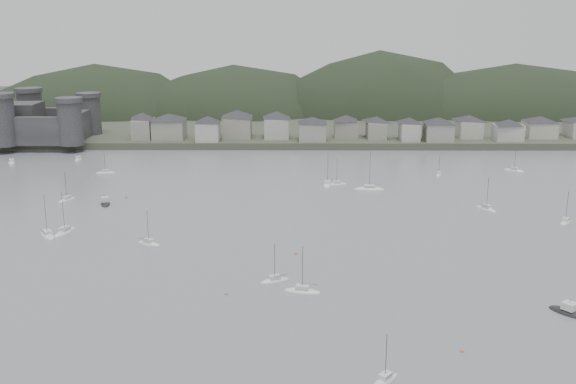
{
  "coord_description": "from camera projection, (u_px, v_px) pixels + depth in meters",
  "views": [
    {
      "loc": [
        1.25,
        -114.65,
        54.83
      ],
      "look_at": [
        0.0,
        75.0,
        6.0
      ],
      "focal_mm": 42.13,
      "sensor_mm": 36.0,
      "label": 1
    }
  ],
  "objects": [
    {
      "name": "motor_launch_near",
      "position": [
        569.0,
        312.0,
        129.18
      ],
      "size": [
        7.48,
        8.12,
        3.94
      ],
      "rotation": [
        0.0,
        0.0,
        0.7
      ],
      "color": "black",
      "rests_on": "ground"
    },
    {
      "name": "motor_launch_far",
      "position": [
        105.0,
        203.0,
        205.39
      ],
      "size": [
        4.67,
        8.13,
        3.84
      ],
      "rotation": [
        0.0,
        0.0,
        3.41
      ],
      "color": "black",
      "rests_on": "ground"
    },
    {
      "name": "sailboat_lead",
      "position": [
        565.0,
        222.0,
        186.83
      ],
      "size": [
        5.91,
        7.02,
        9.63
      ],
      "rotation": [
        0.0,
        0.0,
        5.66
      ],
      "color": "silver",
      "rests_on": "ground"
    },
    {
      "name": "moored_fleet",
      "position": [
        208.0,
        219.0,
        189.23
      ],
      "size": [
        250.82,
        176.41,
        13.6
      ],
      "color": "silver",
      "rests_on": "ground"
    },
    {
      "name": "forested_ridge",
      "position": [
        299.0,
        137.0,
        388.38
      ],
      "size": [
        851.55,
        103.94,
        102.57
      ],
      "color": "black",
      "rests_on": "ground"
    },
    {
      "name": "mooring_buoys",
      "position": [
        235.0,
        239.0,
        172.5
      ],
      "size": [
        158.16,
        129.96,
        0.7
      ],
      "color": "#D07645",
      "rests_on": "ground"
    },
    {
      "name": "waterfront_town",
      "position": [
        403.0,
        126.0,
        299.77
      ],
      "size": [
        451.48,
        28.46,
        12.92
      ],
      "color": "gray",
      "rests_on": "far_shore_land"
    },
    {
      "name": "far_shore_land",
      "position": [
        290.0,
        109.0,
        410.01
      ],
      "size": [
        900.0,
        250.0,
        3.0
      ],
      "primitive_type": "cube",
      "color": "#383D2D",
      "rests_on": "ground"
    },
    {
      "name": "ground",
      "position": [
        285.0,
        324.0,
        124.71
      ],
      "size": [
        900.0,
        900.0,
        0.0
      ],
      "primitive_type": "plane",
      "color": "slate",
      "rests_on": "ground"
    },
    {
      "name": "castle",
      "position": [
        17.0,
        121.0,
        296.86
      ],
      "size": [
        66.0,
        43.0,
        20.0
      ],
      "color": "#303032",
      "rests_on": "far_shore_land"
    }
  ]
}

